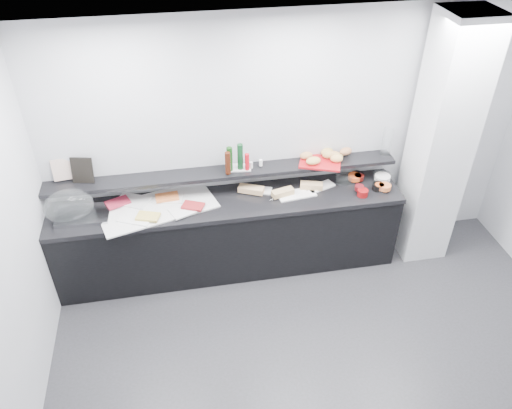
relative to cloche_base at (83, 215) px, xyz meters
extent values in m
plane|color=#2D2D30|center=(2.12, -1.69, -0.92)|extent=(5.00, 5.00, 0.00)
cube|color=#B9BCC1|center=(2.12, 0.31, 0.43)|extent=(5.00, 0.02, 2.70)
plane|color=white|center=(2.12, -1.69, 1.78)|extent=(5.00, 5.00, 0.00)
cube|color=silver|center=(3.62, -0.04, 0.43)|extent=(0.50, 0.50, 2.70)
cube|color=black|center=(1.42, 0.01, -0.50)|extent=(3.60, 0.60, 0.85)
cube|color=black|center=(1.42, 0.01, -0.05)|extent=(3.62, 0.62, 0.05)
cube|color=black|center=(1.42, 0.19, 0.21)|extent=(3.60, 0.25, 0.04)
cube|color=#A8ABAF|center=(0.00, 0.00, 0.00)|extent=(0.52, 0.36, 0.04)
ellipsoid|color=white|center=(-0.12, 0.03, 0.11)|extent=(0.54, 0.42, 0.34)
cube|color=silver|center=(0.72, 0.02, -0.01)|extent=(1.25, 0.84, 0.01)
cube|color=silver|center=(0.47, 0.15, 0.00)|extent=(0.39, 0.34, 0.01)
cube|color=maroon|center=(0.33, 0.12, 0.02)|extent=(0.27, 0.23, 0.02)
cube|color=white|center=(0.83, 0.14, 0.00)|extent=(0.33, 0.25, 0.01)
cube|color=orange|center=(0.82, 0.13, 0.02)|extent=(0.24, 0.16, 0.02)
cube|color=white|center=(0.51, -0.13, 0.00)|extent=(0.38, 0.32, 0.01)
cube|color=#D1B751|center=(0.62, -0.16, 0.02)|extent=(0.25, 0.20, 0.02)
cube|color=white|center=(0.99, -0.10, 0.00)|extent=(0.35, 0.30, 0.01)
cube|color=maroon|center=(1.07, -0.07, 0.02)|extent=(0.25, 0.21, 0.02)
cube|color=white|center=(1.75, 0.14, -0.01)|extent=(0.34, 0.23, 0.01)
cube|color=tan|center=(1.68, 0.11, 0.02)|extent=(0.28, 0.20, 0.06)
cylinder|color=#B8BAC0|center=(1.71, 0.07, 0.00)|extent=(0.16, 0.03, 0.01)
cube|color=white|center=(2.14, -0.01, -0.01)|extent=(0.41, 0.22, 0.01)
cube|color=tan|center=(1.99, -0.01, 0.02)|extent=(0.25, 0.15, 0.06)
cylinder|color=#ACAEB3|center=(1.92, -0.05, 0.00)|extent=(0.15, 0.07, 0.01)
cube|color=white|center=(2.43, 0.08, -0.01)|extent=(0.33, 0.23, 0.01)
cube|color=tan|center=(2.32, 0.06, 0.02)|extent=(0.25, 0.15, 0.06)
cylinder|color=silver|center=(2.31, 0.06, 0.00)|extent=(0.13, 0.10, 0.01)
cylinder|color=white|center=(2.70, 0.14, 0.02)|extent=(0.23, 0.23, 0.07)
cylinder|color=#F95B22|center=(2.82, 0.14, 0.03)|extent=(0.18, 0.18, 0.05)
cylinder|color=black|center=(2.86, 0.16, 0.02)|extent=(0.15, 0.15, 0.07)
cylinder|color=#530F0B|center=(2.86, 0.12, 0.03)|extent=(0.11, 0.11, 0.05)
cylinder|color=white|center=(3.12, 0.12, 0.02)|extent=(0.24, 0.24, 0.07)
cylinder|color=white|center=(3.11, 0.07, 0.03)|extent=(0.20, 0.20, 0.05)
cylinder|color=maroon|center=(2.81, -0.14, 0.02)|extent=(0.12, 0.12, 0.07)
cylinder|color=#540C10|center=(2.80, -0.07, 0.03)|extent=(0.11, 0.11, 0.05)
cylinder|color=white|center=(3.05, -0.06, 0.02)|extent=(0.20, 0.20, 0.07)
cylinder|color=orange|center=(3.07, -0.10, 0.03)|extent=(0.15, 0.15, 0.05)
cylinder|color=black|center=(3.01, -0.07, 0.02)|extent=(0.14, 0.14, 0.07)
cylinder|color=#CB4E1B|center=(3.02, -0.08, 0.03)|extent=(0.10, 0.10, 0.05)
cube|color=black|center=(0.04, 0.24, 0.36)|extent=(0.22, 0.12, 0.26)
cube|color=#C89E90|center=(-0.16, 0.29, 0.36)|extent=(0.19, 0.07, 0.22)
cube|color=white|center=(1.57, 0.22, 0.24)|extent=(0.26, 0.17, 0.01)
cylinder|color=#11390F|center=(1.48, 0.18, 0.37)|extent=(0.07, 0.07, 0.26)
cylinder|color=#3C170A|center=(1.45, 0.12, 0.36)|extent=(0.06, 0.06, 0.24)
cylinder|color=#0F391B|center=(1.59, 0.19, 0.38)|extent=(0.07, 0.07, 0.28)
cylinder|color=red|center=(1.65, 0.16, 0.33)|extent=(0.05, 0.05, 0.18)
cylinder|color=white|center=(1.80, 0.20, 0.28)|extent=(0.04, 0.04, 0.07)
cylinder|color=silver|center=(1.70, 0.18, 0.28)|extent=(0.04, 0.04, 0.07)
cube|color=#B2131A|center=(2.43, 0.16, 0.24)|extent=(0.50, 0.43, 0.02)
ellipsoid|color=#B47B44|center=(2.29, 0.24, 0.29)|extent=(0.14, 0.09, 0.08)
ellipsoid|color=#B89046|center=(2.53, 0.27, 0.29)|extent=(0.16, 0.13, 0.08)
ellipsoid|color=#AC6B41|center=(2.73, 0.25, 0.29)|extent=(0.17, 0.13, 0.08)
ellipsoid|color=tan|center=(2.34, 0.12, 0.29)|extent=(0.17, 0.12, 0.08)
ellipsoid|color=#AF8A42|center=(2.60, 0.15, 0.29)|extent=(0.12, 0.08, 0.08)
ellipsoid|color=tan|center=(2.59, 0.12, 0.29)|extent=(0.15, 0.12, 0.08)
ellipsoid|color=#AF7A43|center=(2.58, 0.20, 0.29)|extent=(0.16, 0.12, 0.08)
ellipsoid|color=#B59345|center=(2.52, 0.21, 0.29)|extent=(0.13, 0.10, 0.08)
cylinder|color=white|center=(3.16, 0.22, 0.38)|extent=(0.11, 0.11, 0.30)
camera|label=1|loc=(0.98, -4.10, 2.97)|focal=35.00mm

